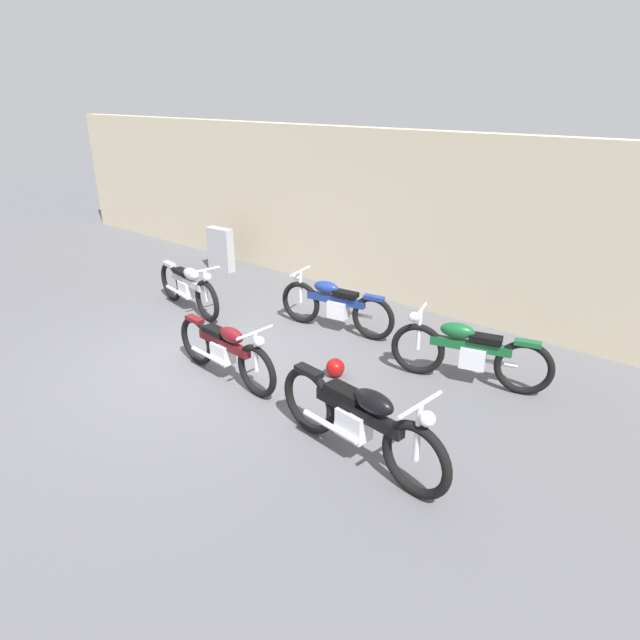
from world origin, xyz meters
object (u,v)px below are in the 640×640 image
(helmet, at_px, (335,368))
(motorcycle_blue, at_px, (335,305))
(motorcycle_silver, at_px, (188,287))
(motorcycle_green, at_px, (468,352))
(motorcycle_maroon, at_px, (225,350))
(stone_marker, at_px, (221,249))
(motorcycle_black, at_px, (359,421))

(helmet, relative_size, motorcycle_blue, 0.13)
(motorcycle_silver, xyz_separation_m, motorcycle_green, (4.76, 0.68, 0.01))
(motorcycle_silver, bearing_deg, motorcycle_maroon, -17.45)
(stone_marker, xyz_separation_m, motorcycle_maroon, (3.64, -3.06, -0.03))
(helmet, distance_m, motorcycle_green, 1.71)
(motorcycle_black, bearing_deg, helmet, 142.00)
(stone_marker, xyz_separation_m, motorcycle_black, (5.96, -3.35, 0.03))
(helmet, relative_size, motorcycle_green, 0.13)
(helmet, distance_m, motorcycle_black, 1.82)
(motorcycle_blue, bearing_deg, motorcycle_green, 165.36)
(stone_marker, distance_m, motorcycle_maroon, 4.75)
(motorcycle_maroon, height_order, motorcycle_blue, motorcycle_blue)
(motorcycle_maroon, height_order, motorcycle_green, motorcycle_green)
(helmet, height_order, motorcycle_green, motorcycle_green)
(helmet, height_order, motorcycle_black, motorcycle_black)
(stone_marker, bearing_deg, motorcycle_silver, -54.54)
(stone_marker, relative_size, helmet, 3.59)
(helmet, xyz_separation_m, motorcycle_green, (1.39, 0.93, 0.32))
(stone_marker, distance_m, motorcycle_green, 6.19)
(motorcycle_black, relative_size, motorcycle_blue, 1.11)
(stone_marker, relative_size, motorcycle_blue, 0.45)
(helmet, height_order, motorcycle_maroon, motorcycle_maroon)
(stone_marker, height_order, motorcycle_green, motorcycle_green)
(motorcycle_black, bearing_deg, motorcycle_silver, 168.36)
(stone_marker, distance_m, motorcycle_silver, 2.26)
(motorcycle_silver, distance_m, motorcycle_blue, 2.60)
(helmet, relative_size, motorcycle_silver, 0.13)
(stone_marker, bearing_deg, motorcycle_green, -10.87)
(helmet, bearing_deg, motorcycle_black, -44.29)
(helmet, bearing_deg, motorcycle_green, 33.80)
(helmet, height_order, motorcycle_silver, motorcycle_silver)
(motorcycle_green, xyz_separation_m, motorcycle_blue, (-2.33, 0.23, -0.01))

